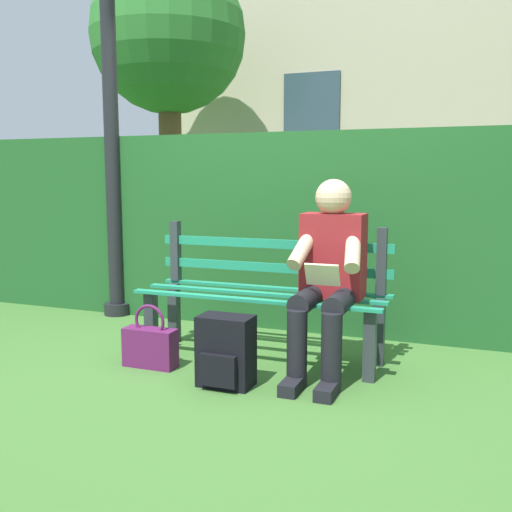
{
  "coord_description": "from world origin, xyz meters",
  "views": [
    {
      "loc": [
        -1.3,
        3.47,
        1.19
      ],
      "look_at": [
        0.0,
        0.1,
        0.7
      ],
      "focal_mm": 40.86,
      "sensor_mm": 36.0,
      "label": 1
    }
  ],
  "objects_px": {
    "park_bench": "(265,294)",
    "tree_far": "(165,42)",
    "handbag": "(150,346)",
    "lamp_post": "(110,81)",
    "backpack": "(226,352)",
    "person_seated": "(328,272)"
  },
  "relations": [
    {
      "from": "park_bench",
      "to": "tree_far",
      "type": "height_order",
      "value": "tree_far"
    },
    {
      "from": "backpack",
      "to": "lamp_post",
      "type": "xyz_separation_m",
      "value": [
        1.59,
        -1.25,
        1.77
      ]
    },
    {
      "from": "backpack",
      "to": "handbag",
      "type": "bearing_deg",
      "value": -13.1
    },
    {
      "from": "park_bench",
      "to": "tree_far",
      "type": "relative_size",
      "value": 0.39
    },
    {
      "from": "park_bench",
      "to": "lamp_post",
      "type": "xyz_separation_m",
      "value": [
        1.62,
        -0.66,
        1.55
      ]
    },
    {
      "from": "lamp_post",
      "to": "backpack",
      "type": "bearing_deg",
      "value": 141.81
    },
    {
      "from": "backpack",
      "to": "park_bench",
      "type": "bearing_deg",
      "value": -92.02
    },
    {
      "from": "handbag",
      "to": "tree_far",
      "type": "distance_m",
      "value": 5.81
    },
    {
      "from": "lamp_post",
      "to": "person_seated",
      "type": "bearing_deg",
      "value": 158.29
    },
    {
      "from": "handbag",
      "to": "park_bench",
      "type": "bearing_deg",
      "value": -142.77
    },
    {
      "from": "backpack",
      "to": "tree_far",
      "type": "distance_m",
      "value": 6.14
    },
    {
      "from": "tree_far",
      "to": "lamp_post",
      "type": "height_order",
      "value": "tree_far"
    },
    {
      "from": "backpack",
      "to": "tree_far",
      "type": "relative_size",
      "value": 0.1
    },
    {
      "from": "person_seated",
      "to": "tree_far",
      "type": "height_order",
      "value": "tree_far"
    },
    {
      "from": "park_bench",
      "to": "lamp_post",
      "type": "distance_m",
      "value": 2.33
    },
    {
      "from": "backpack",
      "to": "handbag",
      "type": "height_order",
      "value": "backpack"
    },
    {
      "from": "person_seated",
      "to": "lamp_post",
      "type": "height_order",
      "value": "lamp_post"
    },
    {
      "from": "park_bench",
      "to": "lamp_post",
      "type": "height_order",
      "value": "lamp_post"
    },
    {
      "from": "backpack",
      "to": "lamp_post",
      "type": "height_order",
      "value": "lamp_post"
    },
    {
      "from": "backpack",
      "to": "person_seated",
      "type": "bearing_deg",
      "value": -138.72
    },
    {
      "from": "lamp_post",
      "to": "handbag",
      "type": "bearing_deg",
      "value": 132.16
    },
    {
      "from": "park_bench",
      "to": "backpack",
      "type": "relative_size",
      "value": 3.99
    }
  ]
}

